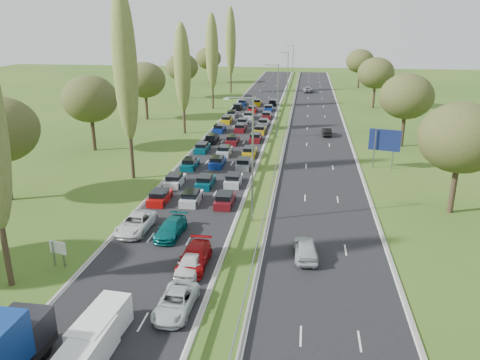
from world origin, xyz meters
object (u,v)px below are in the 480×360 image
at_px(direction_sign, 385,142).
at_px(near_car_2, 136,223).
at_px(info_sign, 58,250).
at_px(white_van_rear, 102,325).
at_px(white_van_front, 88,350).

bearing_deg(direction_sign, near_car_2, -137.05).
bearing_deg(near_car_2, info_sign, -115.40).
bearing_deg(white_van_rear, info_sign, 135.62).
relative_size(info_sign, direction_sign, 0.40).
distance_m(white_van_rear, direction_sign, 44.23).
height_order(near_car_2, white_van_rear, white_van_rear).
height_order(white_van_front, info_sign, info_sign).
bearing_deg(white_van_front, direction_sign, 63.10).
relative_size(near_car_2, white_van_rear, 1.13).
bearing_deg(white_van_rear, white_van_front, -82.02).
relative_size(white_van_front, white_van_rear, 0.98).
height_order(near_car_2, info_sign, info_sign).
distance_m(white_van_front, info_sign, 12.58).
height_order(white_van_rear, info_sign, info_sign).
xyz_separation_m(near_car_2, info_sign, (-3.69, -7.09, 0.59)).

